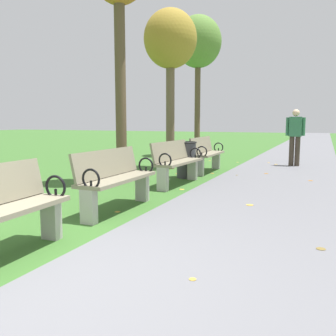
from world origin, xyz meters
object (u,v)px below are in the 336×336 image
(park_bench_2, at_px, (115,178))
(tree_3, at_px, (170,42))
(tree_4, at_px, (198,43))
(park_bench_3, at_px, (177,161))
(trash_bin, at_px, (186,160))
(park_bench_4, at_px, (206,153))
(pedestrian_walking, at_px, (295,134))

(park_bench_2, bearing_deg, tree_3, 103.37)
(tree_3, bearing_deg, tree_4, 97.92)
(park_bench_2, xyz_separation_m, park_bench_3, (0.00, 2.39, 0.00))
(tree_4, xyz_separation_m, trash_bin, (1.50, -5.19, -3.69))
(park_bench_4, distance_m, pedestrian_walking, 2.92)
(park_bench_4, distance_m, trash_bin, 1.10)
(tree_4, distance_m, pedestrian_walking, 5.24)
(tree_3, bearing_deg, trash_bin, -53.93)
(pedestrian_walking, distance_m, trash_bin, 3.87)
(park_bench_4, xyz_separation_m, tree_3, (-1.11, 0.24, 2.89))
(tree_3, height_order, pedestrian_walking, tree_3)
(tree_3, xyz_separation_m, trash_bin, (0.97, -1.33, -2.95))
(park_bench_3, xyz_separation_m, trash_bin, (-0.15, 0.97, -0.06))
(tree_3, bearing_deg, park_bench_4, -12.09)
(park_bench_2, bearing_deg, park_bench_3, 90.00)
(park_bench_2, bearing_deg, tree_4, 100.93)
(park_bench_3, distance_m, park_bench_4, 2.06)
(pedestrian_walking, bearing_deg, park_bench_4, -133.51)
(park_bench_2, xyz_separation_m, trash_bin, (-0.15, 3.36, -0.06))
(park_bench_3, bearing_deg, trash_bin, 98.63)
(park_bench_4, height_order, tree_3, tree_3)
(park_bench_2, xyz_separation_m, pedestrian_walking, (1.99, 6.55, 0.44))
(park_bench_2, distance_m, pedestrian_walking, 6.86)
(park_bench_4, bearing_deg, trash_bin, -97.70)
(park_bench_2, bearing_deg, park_bench_4, 90.00)
(park_bench_4, relative_size, pedestrian_walking, 0.99)
(park_bench_2, height_order, tree_4, tree_4)
(park_bench_4, height_order, trash_bin, park_bench_4)
(tree_4, height_order, pedestrian_walking, tree_4)
(park_bench_2, xyz_separation_m, tree_3, (-1.11, 4.69, 2.89))
(park_bench_2, bearing_deg, pedestrian_walking, 73.09)
(pedestrian_walking, bearing_deg, tree_3, -149.11)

